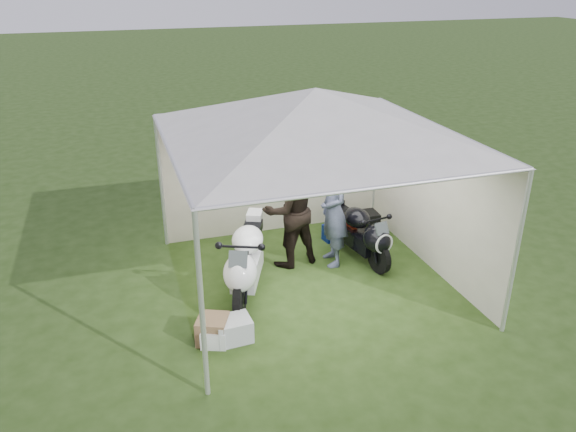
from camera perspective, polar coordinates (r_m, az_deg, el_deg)
The scene contains 12 objects.
ground at distance 8.81m, azimuth 2.44°, elevation -6.62°, with size 80.00×80.00×0.00m, color #233A11.
canopy_tent at distance 7.85m, azimuth 2.69°, elevation 9.89°, with size 5.66×5.66×3.00m.
motorcycle_white at distance 8.24m, azimuth -4.26°, elevation -4.41°, with size 1.06×1.98×1.03m.
motorcycle_black at distance 9.31m, azimuth 7.42°, elevation -1.63°, with size 0.58×1.78×0.88m.
paddock_stand at distance 10.07m, azimuth 4.71°, elevation -1.63°, with size 0.39×0.24×0.29m, color #1026AB.
person_dark_jacket at distance 8.91m, azimuth 0.14°, elevation 0.66°, with size 0.93×0.72×1.91m, color black.
person_blue_jacket at distance 8.97m, azimuth 4.71°, elevation 0.54°, with size 0.68×0.44×1.86m, color slate.
equipment_box at distance 10.20m, azimuth 7.75°, elevation -0.88°, with size 0.47×0.37×0.47m, color black.
crate_0 at distance 7.50m, azimuth -5.61°, elevation -11.40°, with size 0.47×0.36×0.31m, color #B5BABE.
crate_1 at distance 7.50m, azimuth -7.65°, elevation -11.34°, with size 0.39×0.39×0.35m, color brown.
crate_2 at distance 7.46m, azimuth -7.49°, elevation -12.08°, with size 0.33×0.27×0.24m, color silver.
crate_3 at distance 7.57m, azimuth -5.54°, elevation -11.20°, with size 0.40×0.29×0.27m, color olive.
Camera 1 is at (-2.67, -7.10, 4.49)m, focal length 35.00 mm.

